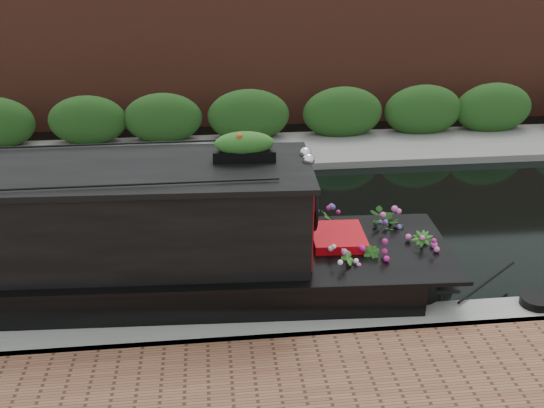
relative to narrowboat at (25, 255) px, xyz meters
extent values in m
plane|color=black|center=(1.76, 2.04, -0.83)|extent=(80.00, 80.00, 0.00)
cube|color=gray|center=(1.76, -1.26, -0.83)|extent=(40.00, 0.60, 0.50)
cube|color=slate|center=(1.76, 6.24, -0.83)|extent=(40.00, 2.40, 0.34)
cube|color=#1D4517|center=(1.76, 7.14, -0.83)|extent=(40.00, 1.10, 2.80)
cube|color=brown|center=(1.76, 9.24, -0.83)|extent=(40.00, 1.00, 8.00)
cube|color=red|center=(4.10, 0.00, 0.58)|extent=(0.14, 1.74, 1.34)
cube|color=black|center=(2.78, -0.89, 0.66)|extent=(0.90, 0.07, 0.55)
cube|color=red|center=(4.61, 0.00, -0.14)|extent=(0.84, 0.93, 0.50)
sphere|color=white|center=(4.11, -0.14, 1.36)|extent=(0.18, 0.18, 0.18)
sphere|color=white|center=(4.11, 0.14, 1.36)|extent=(0.18, 0.18, 0.18)
cube|color=black|center=(3.21, 0.00, 1.41)|extent=(0.89, 0.29, 0.16)
ellipsoid|color=#ED431A|center=(3.21, 0.00, 1.61)|extent=(0.97, 0.28, 0.24)
imported|color=#2C6622|center=(4.61, -0.67, -0.10)|extent=(0.34, 0.36, 0.57)
imported|color=#2C6622|center=(5.00, -0.58, -0.13)|extent=(0.35, 0.36, 0.52)
imported|color=#2C6622|center=(5.52, 0.45, -0.08)|extent=(0.72, 0.71, 0.61)
imported|color=#2C6622|center=(5.82, -0.29, -0.10)|extent=(0.44, 0.44, 0.57)
imported|color=#2C6622|center=(4.58, 0.73, -0.12)|extent=(0.20, 0.29, 0.54)
cylinder|color=olive|center=(6.31, 0.00, -0.66)|extent=(0.34, 0.35, 0.34)
cylinder|color=black|center=(7.27, -1.18, -0.52)|extent=(0.44, 0.44, 0.12)
camera|label=1|loc=(2.74, -8.02, 4.31)|focal=40.00mm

